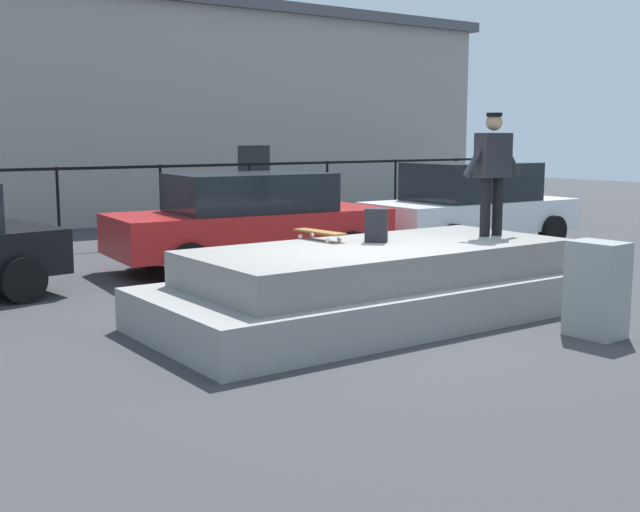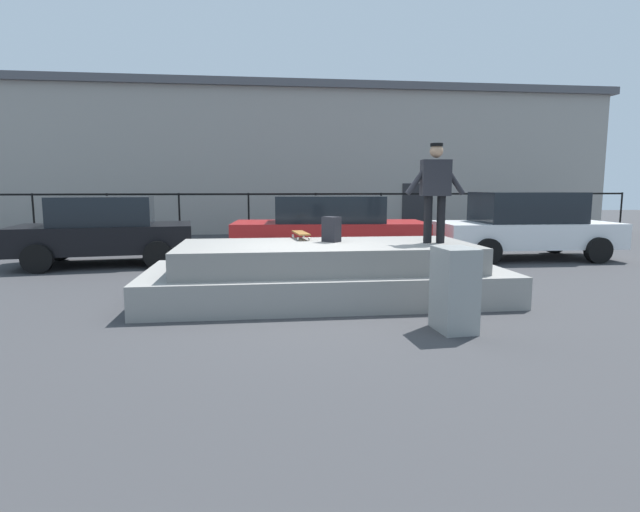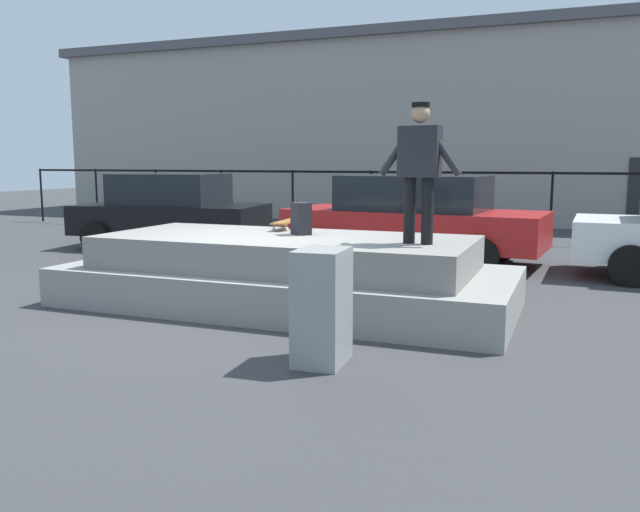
% 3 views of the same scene
% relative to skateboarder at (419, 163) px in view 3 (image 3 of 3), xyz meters
% --- Properties ---
extents(ground_plane, '(60.00, 60.00, 0.00)m').
position_rel_skateboarder_xyz_m(ground_plane, '(-2.10, -0.24, -1.88)').
color(ground_plane, '#38383A').
extents(concrete_ledge, '(5.91, 2.58, 0.92)m').
position_rel_skateboarder_xyz_m(concrete_ledge, '(-1.80, 0.15, -1.46)').
color(concrete_ledge, gray).
rests_on(concrete_ledge, ground_plane).
extents(skateboarder, '(1.01, 0.27, 1.64)m').
position_rel_skateboarder_xyz_m(skateboarder, '(0.00, 0.00, 0.00)').
color(skateboarder, black).
rests_on(skateboarder, concrete_ledge).
extents(skateboard, '(0.28, 0.85, 0.12)m').
position_rel_skateboarder_xyz_m(skateboard, '(-2.16, 0.97, -0.85)').
color(skateboard, brown).
rests_on(skateboard, concrete_ledge).
extents(backpack, '(0.34, 0.34, 0.43)m').
position_rel_skateboarder_xyz_m(backpack, '(-1.68, 0.39, -0.74)').
color(backpack, black).
rests_on(backpack, concrete_ledge).
extents(car_black_sedan_near, '(4.24, 2.65, 1.63)m').
position_rel_skateboarder_xyz_m(car_black_sedan_near, '(-6.57, 4.52, -1.04)').
color(car_black_sedan_near, black).
rests_on(car_black_sedan_near, ground_plane).
extents(car_red_sedan_mid, '(4.94, 2.44, 1.63)m').
position_rel_skateboarder_xyz_m(car_red_sedan_mid, '(-1.13, 4.47, -1.04)').
color(car_red_sedan_mid, '#B21E1E').
rests_on(car_red_sedan_mid, ground_plane).
extents(utility_box, '(0.48, 0.63, 1.09)m').
position_rel_skateboarder_xyz_m(utility_box, '(-0.43, -2.01, -1.33)').
color(utility_box, gray).
rests_on(utility_box, ground_plane).
extents(fence_row, '(24.06, 0.06, 1.67)m').
position_rel_skateboarder_xyz_m(fence_row, '(-2.10, 8.39, -0.69)').
color(fence_row, black).
rests_on(fence_row, ground_plane).
extents(warehouse_building, '(28.43, 7.92, 5.98)m').
position_rel_skateboarder_xyz_m(warehouse_building, '(-2.10, 15.82, 1.12)').
color(warehouse_building, gray).
rests_on(warehouse_building, ground_plane).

